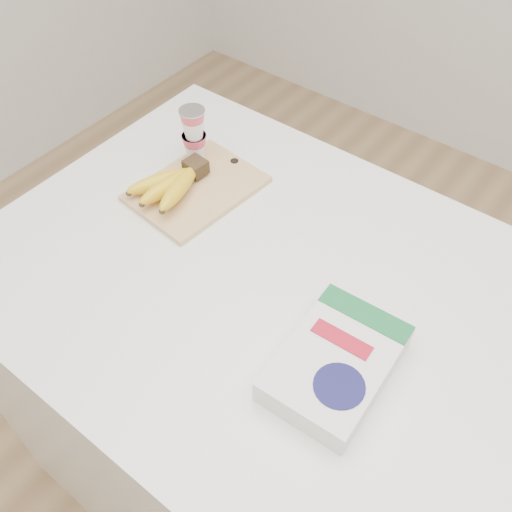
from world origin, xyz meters
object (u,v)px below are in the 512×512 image
(cereal_box, at_px, (336,363))
(bananas, at_px, (172,183))
(table, at_px, (287,413))
(cutting_board, at_px, (197,189))
(yogurt_stack, at_px, (194,134))

(cereal_box, bearing_deg, bananas, 160.44)
(table, height_order, cereal_box, cereal_box)
(table, bearing_deg, cereal_box, -33.40)
(cutting_board, bearing_deg, bananas, -117.91)
(bananas, distance_m, cereal_box, 0.56)
(table, bearing_deg, bananas, 170.57)
(cereal_box, bearing_deg, yogurt_stack, 151.08)
(yogurt_stack, distance_m, cereal_box, 0.64)
(cutting_board, xyz_separation_m, bananas, (-0.03, -0.05, 0.03))
(table, xyz_separation_m, bananas, (-0.39, 0.07, 0.54))
(cutting_board, distance_m, cereal_box, 0.55)
(yogurt_stack, xyz_separation_m, cereal_box, (0.57, -0.28, -0.06))
(table, height_order, yogurt_stack, yogurt_stack)
(table, distance_m, yogurt_stack, 0.75)
(table, relative_size, bananas, 6.76)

